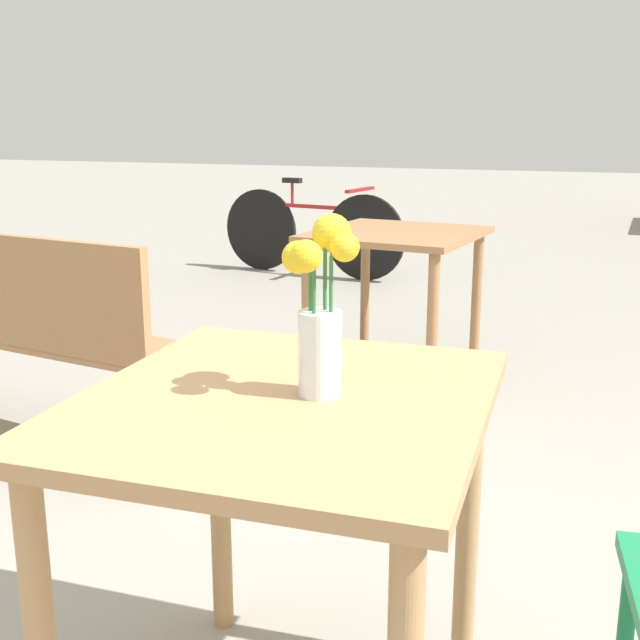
{
  "coord_description": "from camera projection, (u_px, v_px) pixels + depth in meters",
  "views": [
    {
      "loc": [
        0.56,
        -1.25,
        1.23
      ],
      "look_at": [
        0.06,
        0.02,
        0.89
      ],
      "focal_mm": 45.0,
      "sensor_mm": 36.0,
      "label": 1
    }
  ],
  "objects": [
    {
      "name": "table_front",
      "position": [
        285.0,
        460.0,
        1.47
      ],
      "size": [
        0.77,
        0.85,
        0.76
      ],
      "color": "tan",
      "rests_on": "ground_plane"
    },
    {
      "name": "flower_vase",
      "position": [
        320.0,
        316.0,
        1.41
      ],
      "size": [
        0.14,
        0.14,
        0.32
      ],
      "color": "silver",
      "rests_on": "table_front"
    },
    {
      "name": "bench_near",
      "position": [
        14.0,
        335.0,
        3.01
      ],
      "size": [
        1.5,
        0.54,
        0.85
      ],
      "color": "#9E7047",
      "rests_on": "ground_plane"
    },
    {
      "name": "table_back",
      "position": [
        396.0,
        255.0,
        3.86
      ],
      "size": [
        0.81,
        0.86,
        0.72
      ],
      "color": "#9E7047",
      "rests_on": "ground_plane"
    },
    {
      "name": "bicycle",
      "position": [
        311.0,
        232.0,
        6.54
      ],
      "size": [
        1.65,
        0.44,
        0.78
      ],
      "color": "black",
      "rests_on": "ground_plane"
    }
  ]
}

